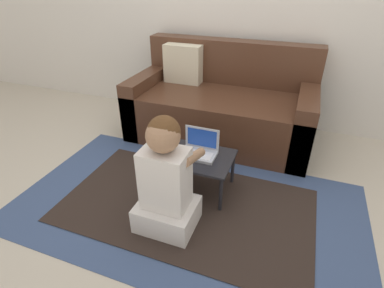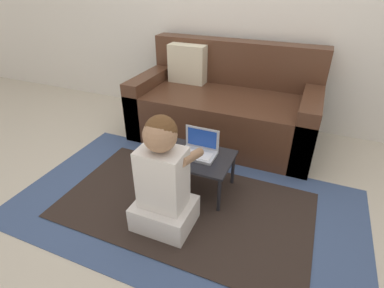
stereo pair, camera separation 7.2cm
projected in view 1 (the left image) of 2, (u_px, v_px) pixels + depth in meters
ground_plane at (179, 191)px, 2.20m from camera, size 16.00×16.00×0.00m
area_rug at (186, 205)px, 2.06m from camera, size 2.34×1.32×0.01m
couch at (221, 106)px, 2.82m from camera, size 1.64×0.85×0.84m
laptop_desk at (196, 160)px, 2.10m from camera, size 0.51×0.38×0.29m
laptop at (199, 150)px, 2.09m from camera, size 0.25×0.17×0.18m
computer_mouse at (170, 153)px, 2.08m from camera, size 0.06×0.10×0.04m
person_seated at (166, 181)px, 1.75m from camera, size 0.36×0.43×0.76m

